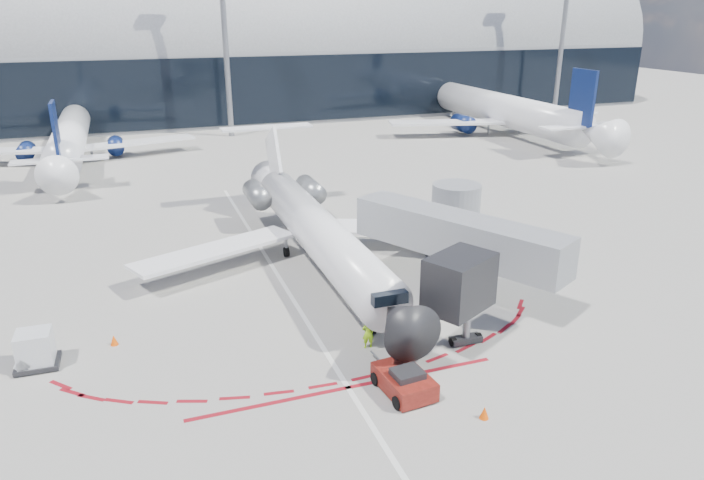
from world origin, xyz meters
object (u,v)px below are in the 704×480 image
object	(u,v)px
regional_jet	(313,226)
pushback_tug	(404,381)
ramp_worker	(368,333)
uld_container	(35,350)

from	to	relation	value
regional_jet	pushback_tug	bearing A→B (deg)	-92.27
ramp_worker	pushback_tug	bearing A→B (deg)	94.02
regional_jet	uld_container	bearing A→B (deg)	-152.65
pushback_tug	uld_container	xyz separation A→B (m)	(-15.06, 7.57, 0.35)
ramp_worker	uld_container	bearing A→B (deg)	-10.87
regional_jet	ramp_worker	distance (m)	11.79
regional_jet	ramp_worker	world-z (taller)	regional_jet
pushback_tug	uld_container	world-z (taller)	uld_container
ramp_worker	uld_container	size ratio (longest dim) A/B	0.83
ramp_worker	regional_jet	bearing A→B (deg)	-91.14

